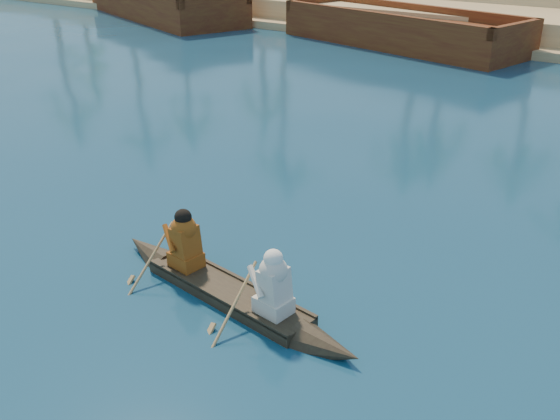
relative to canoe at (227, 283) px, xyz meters
The scene contains 4 objects.
ground 2.73m from the canoe, 36.34° to the right, with size 160.00×160.00×0.00m, color #0B2B48.
canoe is the anchor object (origin of this frame).
barge_left 29.39m from the canoe, 136.07° to the left, with size 12.89×8.12×2.04m.
barge_mid 21.43m from the canoe, 107.88° to the left, with size 11.73×6.19×1.86m.
Camera 1 is at (3.06, -4.55, 5.30)m, focal length 40.00 mm.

